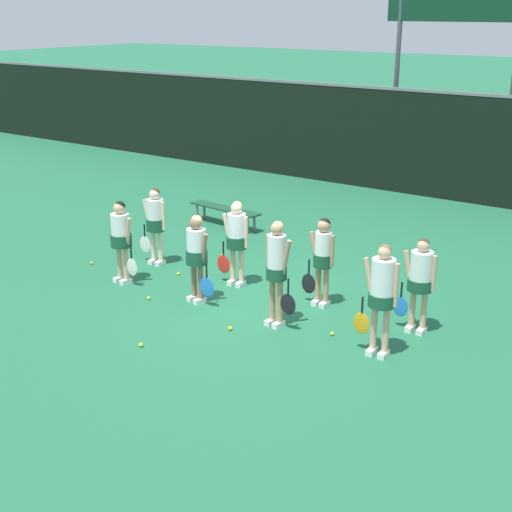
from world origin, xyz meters
name	(u,v)px	position (x,y,z in m)	size (l,w,h in m)	color
ground_plane	(255,303)	(0.00, 0.00, 0.00)	(140.00, 140.00, 0.00)	#216642
fence_windscreen	(445,146)	(0.00, 9.03, 1.48)	(60.00, 0.08, 2.94)	black
scoreboard	(458,21)	(-0.44, 10.40, 4.67)	(4.15, 0.15, 5.90)	#515156
bench_courtside	(225,210)	(-3.35, 3.53, 0.40)	(2.05, 0.55, 0.46)	#19472D
player_0	(121,235)	(-2.69, -0.60, 0.96)	(0.67, 0.40, 1.62)	tan
player_1	(197,251)	(-0.90, -0.53, 0.96)	(0.67, 0.39, 1.62)	#8C664C
player_2	(277,265)	(0.83, -0.57, 1.07)	(0.63, 0.35, 1.82)	tan
player_3	(382,290)	(2.70, -0.58, 1.07)	(0.68, 0.41, 1.78)	tan
player_4	(155,220)	(-2.87, 0.55, 0.95)	(0.68, 0.39, 1.61)	beige
player_5	(236,236)	(-0.81, 0.54, 0.98)	(0.68, 0.40, 1.65)	beige
player_6	(323,255)	(1.01, 0.61, 0.95)	(0.62, 0.33, 1.62)	tan
player_7	(420,278)	(2.85, 0.55, 0.95)	(0.68, 0.41, 1.60)	tan
tennis_ball_0	(141,345)	(-0.47, -2.47, 0.04)	(0.07, 0.07, 0.07)	#CCE033
tennis_ball_1	(178,274)	(-2.07, 0.29, 0.03)	(0.06, 0.06, 0.06)	#CCE033
tennis_ball_2	(92,263)	(-3.96, -0.26, 0.03)	(0.06, 0.06, 0.06)	#CCE033
tennis_ball_3	(149,298)	(-1.69, -0.98, 0.03)	(0.06, 0.06, 0.06)	#CCE033
tennis_ball_4	(332,334)	(1.79, -0.39, 0.03)	(0.06, 0.06, 0.06)	#CCE033
tennis_ball_5	(230,328)	(0.31, -1.18, 0.04)	(0.07, 0.07, 0.07)	#CCE033
tennis_ball_6	(222,255)	(-2.02, 1.67, 0.03)	(0.06, 0.06, 0.06)	#CCE033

